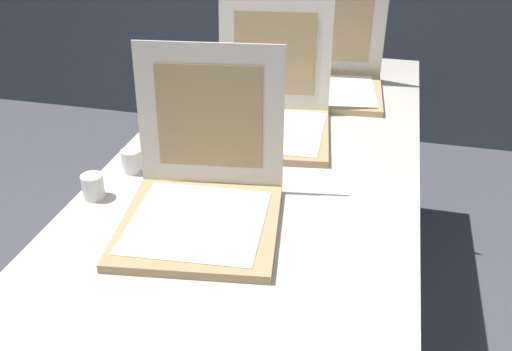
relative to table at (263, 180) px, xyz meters
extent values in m
cube|color=beige|center=(0.00, 0.00, 0.03)|extent=(0.89, 2.18, 0.03)
cylinder|color=gray|center=(-0.38, 1.02, -0.34)|extent=(0.04, 0.04, 0.72)
cylinder|color=gray|center=(0.38, 1.02, -0.34)|extent=(0.04, 0.04, 0.72)
cube|color=tan|center=(-0.08, -0.35, 0.06)|extent=(0.43, 0.43, 0.02)
cube|color=silver|center=(-0.08, -0.35, 0.07)|extent=(0.35, 0.35, 0.00)
cube|color=silver|center=(-0.10, -0.15, 0.26)|extent=(0.38, 0.08, 0.38)
cube|color=tan|center=(-0.10, -0.16, 0.26)|extent=(0.27, 0.05, 0.27)
cube|color=tan|center=(-0.02, 0.19, 0.06)|extent=(0.43, 0.43, 0.02)
cube|color=silver|center=(-0.02, 0.20, 0.07)|extent=(0.35, 0.35, 0.00)
cube|color=silver|center=(-0.05, 0.40, 0.26)|extent=(0.38, 0.11, 0.38)
cube|color=tan|center=(-0.05, 0.40, 0.26)|extent=(0.28, 0.07, 0.27)
cube|color=tan|center=(0.12, 0.60, 0.06)|extent=(0.41, 0.41, 0.02)
cube|color=silver|center=(0.13, 0.59, 0.07)|extent=(0.36, 0.36, 0.00)
cube|color=silver|center=(0.10, 0.77, 0.26)|extent=(0.38, 0.09, 0.38)
cube|color=tan|center=(0.10, 0.76, 0.26)|extent=(0.27, 0.06, 0.27)
cylinder|color=white|center=(-0.35, -0.12, 0.08)|extent=(0.06, 0.06, 0.07)
cylinder|color=white|center=(-0.39, -0.28, 0.08)|extent=(0.06, 0.06, 0.07)
cylinder|color=white|center=(-0.32, 0.08, 0.08)|extent=(0.06, 0.06, 0.07)
camera|label=1|loc=(0.33, -1.43, 0.85)|focal=40.24mm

